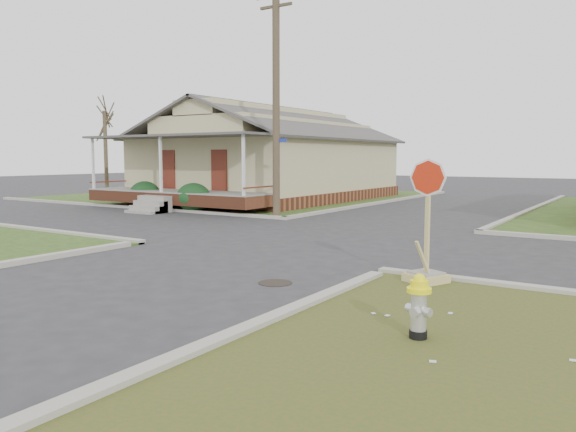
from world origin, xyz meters
The scene contains 11 objects.
ground centered at (0.00, 0.00, 0.00)m, with size 120.00×120.00×0.00m, color #2B2B2E.
verge_far_left centered at (-13.00, 18.00, 0.03)m, with size 19.00×19.00×0.05m, color #274117.
curbs centered at (0.00, 5.00, 0.00)m, with size 80.00×40.00×0.12m, color #9E9B8F, non-canonical shape.
manhole centered at (2.20, -0.50, 0.01)m, with size 0.64×0.64×0.01m, color black.
corner_house centered at (-10.00, 16.68, 2.28)m, with size 10.10×15.50×5.30m.
utility_pole centered at (-4.20, 8.90, 4.66)m, with size 1.80×0.28×9.00m.
tree_far_left centered at (-18.00, 12.00, 2.50)m, with size 0.22×0.22×4.90m, color #413425.
fire_hydrant centered at (5.64, -2.28, 0.51)m, with size 0.31×0.31×0.84m.
stop_sign centered at (4.61, 0.94, 0.54)m, with size 0.65×0.63×2.29m.
hedge_left centered at (-12.04, 9.37, 0.63)m, with size 1.51×1.24×1.15m, color #143918.
hedge_right centered at (-8.53, 8.91, 0.63)m, with size 1.53×1.25×1.17m, color #143918.
Camera 1 is at (8.07, -9.04, 2.36)m, focal length 35.00 mm.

